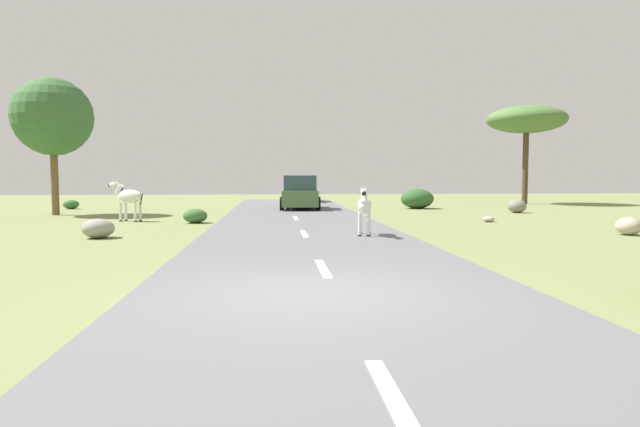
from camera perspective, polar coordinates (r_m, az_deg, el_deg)
ground_plane at (r=7.99m, az=-0.99°, el=-8.65°), size 90.00×90.00×0.00m
road at (r=8.01m, az=1.65°, el=-8.42°), size 6.00×64.00×0.05m
lane_markings at (r=7.04m, az=2.60°, el=-9.93°), size 0.16×56.00×0.01m
zebra_0 at (r=15.49m, az=4.72°, el=0.80°), size 0.57×1.49×1.42m
zebra_1 at (r=22.17m, az=-19.61°, el=1.67°), size 1.57×1.01×1.59m
car_0 at (r=28.20m, az=-2.12°, el=2.12°), size 2.17×4.42×1.74m
car_1 at (r=36.42m, az=-2.04°, el=2.53°), size 2.11×4.38×1.74m
tree_1 at (r=27.23m, az=-26.40°, el=9.11°), size 3.47×3.47×6.15m
tree_4 at (r=36.89m, az=20.98°, el=9.20°), size 4.92×4.92×6.19m
bush_1 at (r=29.71m, az=10.23°, el=1.55°), size 1.78×1.61×1.07m
bush_3 at (r=20.67m, az=-13.05°, el=-0.25°), size 0.90×0.81×0.54m
bush_4 at (r=31.86m, az=-24.80°, el=0.88°), size 0.81×0.73×0.49m
rock_1 at (r=27.49m, az=20.09°, el=0.72°), size 0.88×0.82×0.63m
rock_2 at (r=21.66m, az=17.38°, el=-0.56°), size 0.44×0.47×0.22m
rock_3 at (r=18.46m, az=29.82°, el=-1.16°), size 0.71×0.76×0.53m
rock_4 at (r=16.45m, az=-22.38°, el=-1.47°), size 0.88×0.89×0.55m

